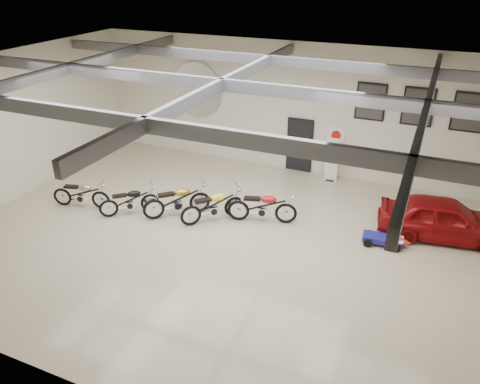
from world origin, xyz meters
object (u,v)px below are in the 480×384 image
at_px(motorcycle_gold, 177,200).
at_px(go_kart, 387,238).
at_px(banner_stand, 332,159).
at_px(motorcycle_black, 129,200).
at_px(motorcycle_red, 262,206).
at_px(motorcycle_silver, 81,193).
at_px(motorcycle_yellow, 213,205).
at_px(vintage_car, 444,219).

relative_size(motorcycle_gold, go_kart, 1.55).
height_order(banner_stand, motorcycle_black, banner_stand).
bearing_deg(motorcycle_red, motorcycle_silver, 177.86).
relative_size(motorcycle_red, go_kart, 1.54).
height_order(banner_stand, motorcycle_gold, banner_stand).
height_order(motorcycle_red, go_kart, motorcycle_red).
xyz_separation_m(motorcycle_yellow, motorcycle_red, (1.49, 0.56, 0.01)).
bearing_deg(motorcycle_black, banner_stand, 1.80).
bearing_deg(vintage_car, motorcycle_yellow, 96.53).
bearing_deg(banner_stand, go_kart, -57.49).
height_order(motorcycle_yellow, motorcycle_red, motorcycle_red).
bearing_deg(motorcycle_yellow, vintage_car, -32.60).
bearing_deg(motorcycle_yellow, motorcycle_gold, 139.77).
bearing_deg(motorcycle_silver, vintage_car, -0.30).
xyz_separation_m(motorcycle_black, vintage_car, (9.60, 2.57, 0.15)).
bearing_deg(motorcycle_silver, motorcycle_red, -0.03).
height_order(motorcycle_black, motorcycle_gold, motorcycle_gold).
bearing_deg(motorcycle_silver, motorcycle_gold, -0.71).
relative_size(motorcycle_red, vintage_car, 0.57).
bearing_deg(motorcycle_red, motorcycle_gold, 178.67).
bearing_deg(motorcycle_gold, motorcycle_yellow, -35.33).
distance_m(motorcycle_black, go_kart, 8.26).
xyz_separation_m(banner_stand, motorcycle_silver, (-7.30, -5.48, -0.37)).
distance_m(motorcycle_silver, motorcycle_red, 6.21).
relative_size(motorcycle_silver, motorcycle_black, 1.04).
height_order(banner_stand, vintage_car, banner_stand).
height_order(go_kart, vintage_car, vintage_car).
bearing_deg(banner_stand, vintage_car, -35.28).
relative_size(motorcycle_yellow, motorcycle_red, 0.98).
xyz_separation_m(motorcycle_red, go_kart, (3.91, 0.17, -0.31)).
xyz_separation_m(motorcycle_black, motorcycle_red, (4.22, 1.27, 0.07)).
relative_size(banner_stand, motorcycle_black, 0.92).
height_order(motorcycle_black, motorcycle_red, motorcycle_red).
bearing_deg(motorcycle_silver, motorcycle_black, -6.28).
bearing_deg(go_kart, motorcycle_yellow, -176.80).
xyz_separation_m(motorcycle_yellow, go_kart, (5.40, 0.73, -0.30)).
height_order(motorcycle_gold, go_kart, motorcycle_gold).
height_order(motorcycle_black, motorcycle_yellow, motorcycle_yellow).
bearing_deg(motorcycle_gold, motorcycle_silver, 150.59).
bearing_deg(motorcycle_red, banner_stand, 55.76).
bearing_deg(vintage_car, motorcycle_red, 94.92).
distance_m(motorcycle_red, go_kart, 3.93).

